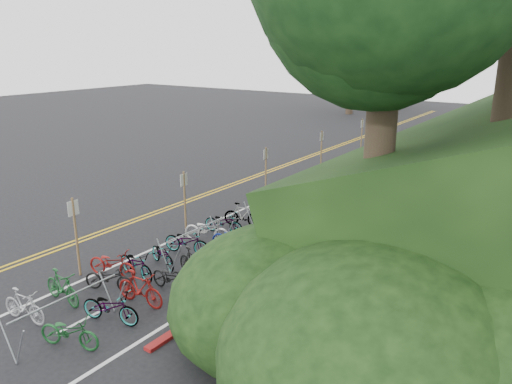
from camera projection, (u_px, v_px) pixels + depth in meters
ground at (75, 268)px, 17.24m from camera, size 120.00×120.00×0.00m
road_markings at (256, 199)px, 24.84m from camera, size 7.47×80.00×0.01m
red_curb at (367, 207)px, 23.55m from camera, size 0.25×28.00×0.10m
bike_rack_front at (67, 307)px, 13.00m from camera, size 1.13×3.20×1.15m
bike_racks_rest at (326, 178)px, 25.59m from camera, size 1.14×23.00×1.17m
signpost_near at (76, 232)px, 16.30m from camera, size 0.08×0.40×2.71m
signposts_rest at (296, 157)px, 27.52m from camera, size 0.08×18.40×2.50m
bike_front at (112, 263)px, 16.49m from camera, size 1.03×1.90×0.95m
bike_valet at (172, 259)px, 16.86m from camera, size 3.02×11.41×1.04m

